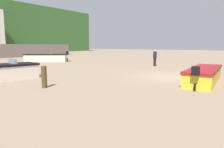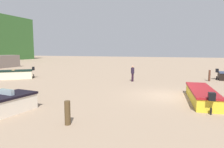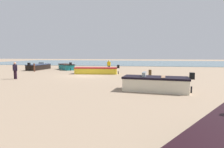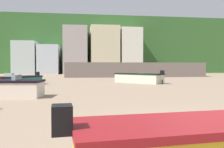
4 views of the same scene
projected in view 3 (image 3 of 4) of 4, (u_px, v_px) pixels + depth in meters
ground_plane at (84, 76)px, 20.23m from camera, size 160.00×160.00×0.00m
tidal_water at (122, 62)px, 55.48m from camera, size 80.00×36.00×0.06m
boat_teal_0 at (66, 67)px, 28.67m from camera, size 3.81×4.12×1.21m
boat_yellow_1 at (96, 71)px, 22.15m from camera, size 5.49×1.83×1.11m
boat_cream_2 at (155, 84)px, 11.57m from camera, size 4.38×2.05×1.24m
boat_black_4 at (39, 67)px, 28.69m from camera, size 1.67×5.06×1.20m
mooring_post_near_water at (34, 68)px, 25.13m from camera, size 0.20×0.20×1.14m
mooring_post_mid_beach at (150, 76)px, 15.46m from camera, size 0.25×0.25×1.04m
beach_walker_foreground at (109, 65)px, 25.36m from camera, size 0.54×0.40×1.62m
beach_walker_distant at (15, 69)px, 17.35m from camera, size 0.54×0.38×1.62m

